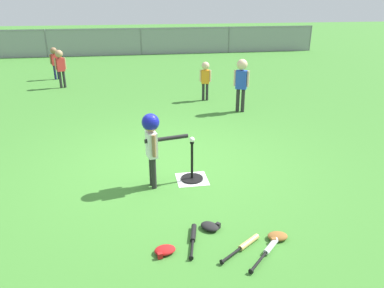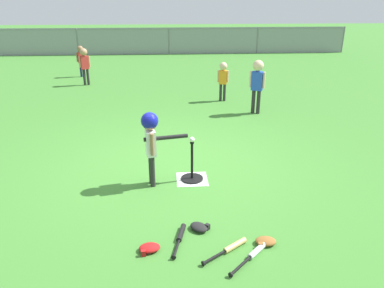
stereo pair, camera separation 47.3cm
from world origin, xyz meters
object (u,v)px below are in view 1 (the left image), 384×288
object	(u,v)px
batting_tee	(192,174)
spare_bat_wood	(245,245)
baseball_on_tee	(192,140)
glove_by_plate	(165,250)
spare_bat_silver	(270,248)
glove_tossed_aside	(210,226)
fielder_deep_left	(55,59)
fielder_near_right	(60,64)
spare_bat_black	(193,236)
batter_child	(152,136)
fielder_deep_right	(241,78)
fielder_deep_center	(205,76)
glove_near_bats	(277,236)

from	to	relation	value
batting_tee	spare_bat_wood	distance (m)	1.63
baseball_on_tee	glove_by_plate	world-z (taller)	baseball_on_tee
spare_bat_silver	spare_bat_wood	size ratio (longest dim) A/B	0.99
baseball_on_tee	glove_tossed_aside	world-z (taller)	baseball_on_tee
fielder_deep_left	glove_tossed_aside	distance (m)	9.17
fielder_near_right	spare_bat_silver	xyz separation A→B (m)	(3.22, -7.87, -0.65)
fielder_near_right	spare_bat_black	distance (m)	7.97
batter_child	fielder_deep_right	bearing A→B (deg)	55.62
glove_tossed_aside	fielder_deep_center	bearing A→B (deg)	79.01
fielder_deep_right	glove_by_plate	world-z (taller)	fielder_deep_right
batter_child	glove_near_bats	size ratio (longest dim) A/B	4.51
glove_by_plate	spare_bat_silver	bearing A→B (deg)	-7.32
fielder_deep_center	batter_child	bearing A→B (deg)	-110.49
spare_bat_wood	glove_near_bats	size ratio (longest dim) A/B	2.22
fielder_deep_center	spare_bat_silver	bearing A→B (deg)	-95.06
fielder_deep_center	baseball_on_tee	bearing A→B (deg)	-104.09
batting_tee	spare_bat_black	bearing A→B (deg)	-99.14
baseball_on_tee	fielder_deep_right	bearing A→B (deg)	62.10
spare_bat_black	glove_near_bats	distance (m)	0.91
spare_bat_silver	glove_tossed_aside	bearing A→B (deg)	138.43
batter_child	glove_tossed_aside	xyz separation A→B (m)	(0.55, -1.11, -0.71)
batter_child	spare_bat_black	bearing A→B (deg)	-75.18
fielder_deep_left	fielder_near_right	world-z (taller)	fielder_near_right
batting_tee	fielder_deep_center	xyz separation A→B (m)	(1.05, 4.18, 0.53)
baseball_on_tee	spare_bat_silver	world-z (taller)	baseball_on_tee
batter_child	glove_near_bats	xyz separation A→B (m)	(1.23, -1.42, -0.71)
spare_bat_black	glove_by_plate	bearing A→B (deg)	-150.39
glove_near_bats	batter_child	bearing A→B (deg)	130.97
glove_by_plate	spare_bat_black	bearing A→B (deg)	29.61
fielder_deep_right	glove_near_bats	xyz separation A→B (m)	(-0.96, -4.62, -0.73)
fielder_near_right	batting_tee	bearing A→B (deg)	-66.44
spare_bat_black	fielder_near_right	bearing A→B (deg)	108.15
baseball_on_tee	spare_bat_silver	distance (m)	1.87
spare_bat_silver	baseball_on_tee	bearing A→B (deg)	107.33
spare_bat_silver	fielder_near_right	bearing A→B (deg)	112.26
batting_tee	baseball_on_tee	size ratio (longest dim) A/B	7.83
fielder_deep_right	glove_tossed_aside	distance (m)	4.67
fielder_near_right	glove_tossed_aside	xyz separation A→B (m)	(2.69, -7.40, -0.65)
batting_tee	glove_near_bats	size ratio (longest dim) A/B	2.48
spare_bat_silver	spare_bat_black	world-z (taller)	same
batting_tee	fielder_deep_left	xyz separation A→B (m)	(-3.06, 7.40, 0.55)
glove_near_bats	fielder_deep_right	bearing A→B (deg)	78.31
fielder_deep_left	glove_tossed_aside	bearing A→B (deg)	-70.50
spare_bat_wood	fielder_near_right	bearing A→B (deg)	111.01
fielder_deep_right	spare_bat_silver	bearing A→B (deg)	-103.03
fielder_near_right	spare_bat_silver	world-z (taller)	fielder_near_right
glove_near_bats	glove_tossed_aside	world-z (taller)	same
spare_bat_silver	spare_bat_wood	xyz separation A→B (m)	(-0.23, 0.09, -0.00)
glove_by_plate	glove_near_bats	world-z (taller)	same
fielder_deep_center	spare_bat_wood	distance (m)	5.86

